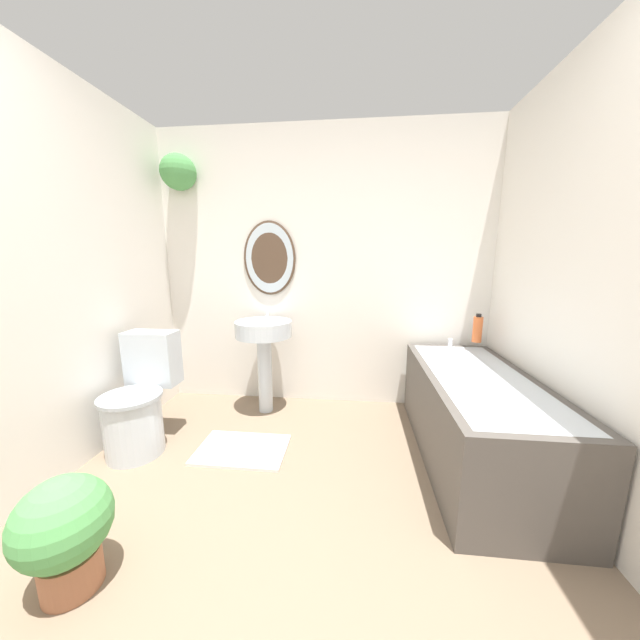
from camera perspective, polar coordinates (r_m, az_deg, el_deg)
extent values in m
cube|color=silver|center=(2.86, 0.47, 8.79)|extent=(2.97, 0.06, 2.40)
ellipsoid|color=#4C3828|center=(2.90, -8.95, 10.78)|extent=(0.47, 0.02, 0.64)
ellipsoid|color=silver|center=(2.89, -8.99, 10.78)|extent=(0.43, 0.01, 0.60)
cylinder|color=#9E6042|center=(3.20, -23.99, 24.05)|extent=(0.13, 0.13, 0.07)
sphere|color=#4C934C|center=(3.19, -23.89, 22.91)|extent=(0.29, 0.29, 0.29)
cube|color=silver|center=(2.39, -40.76, 5.83)|extent=(0.06, 2.48, 2.40)
cube|color=silver|center=(2.01, 41.87, 5.26)|extent=(0.06, 2.48, 2.40)
cylinder|color=silver|center=(2.58, -30.20, -16.01)|extent=(0.36, 0.36, 0.40)
cylinder|color=#A0A9B1|center=(2.50, -30.66, -11.68)|extent=(0.39, 0.39, 0.02)
cube|color=silver|center=(2.65, -27.61, -5.99)|extent=(0.36, 0.18, 0.39)
cylinder|color=silver|center=(2.82, -9.75, -9.45)|extent=(0.12, 0.12, 0.66)
cylinder|color=silver|center=(2.71, -10.01, -1.54)|extent=(0.47, 0.47, 0.13)
cylinder|color=silver|center=(2.81, -9.37, 1.32)|extent=(0.02, 0.02, 0.10)
cube|color=#4C4742|center=(2.39, 25.86, -15.39)|extent=(0.65, 1.49, 0.57)
cube|color=silver|center=(2.29, 26.41, -9.34)|extent=(0.55, 1.39, 0.04)
cylinder|color=silver|center=(2.86, 22.11, -3.90)|extent=(0.04, 0.04, 0.08)
cylinder|color=#DB6633|center=(2.81, 26.20, -1.51)|extent=(0.07, 0.07, 0.20)
cylinder|color=black|center=(2.79, 26.39, 0.75)|extent=(0.04, 0.04, 0.02)
cylinder|color=#9E6042|center=(1.90, -37.80, -31.66)|extent=(0.21, 0.21, 0.16)
sphere|color=#4C934C|center=(1.76, -38.73, -26.11)|extent=(0.34, 0.34, 0.34)
cube|color=silver|center=(2.44, -13.66, -21.46)|extent=(0.60, 0.40, 0.02)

